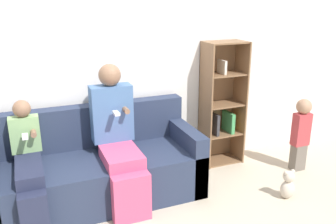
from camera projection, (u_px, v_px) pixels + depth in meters
ground_plane at (140, 218)px, 3.31m from camera, size 14.00×14.00×0.00m
back_wall at (108, 65)px, 3.77m from camera, size 10.00×0.06×2.55m
couch at (97, 170)px, 3.58m from camera, size 2.06×0.84×0.90m
adult_seated at (117, 134)px, 3.45m from camera, size 0.41×0.79×1.35m
child_seated at (29, 167)px, 3.13m from camera, size 0.27×0.79×1.07m
toddler_standing at (301, 132)px, 4.11m from camera, size 0.19×0.17×0.87m
bookshelf at (221, 105)px, 4.28m from camera, size 0.49×0.32×1.48m
teddy_bear at (288, 185)px, 3.60m from camera, size 0.16×0.13×0.32m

